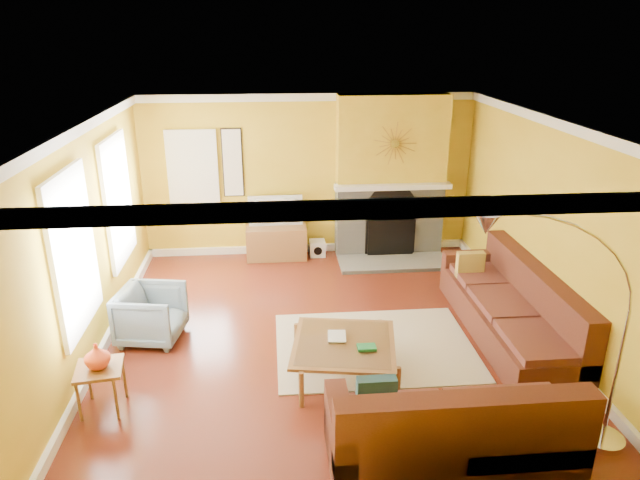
{
  "coord_description": "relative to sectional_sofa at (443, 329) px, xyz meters",
  "views": [
    {
      "loc": [
        -0.64,
        -6.3,
        3.7
      ],
      "look_at": [
        -0.04,
        0.4,
        1.17
      ],
      "focal_mm": 32.0,
      "sensor_mm": 36.0,
      "label": 1
    }
  ],
  "objects": [
    {
      "name": "book",
      "position": [
        -1.33,
        -0.06,
        0.0
      ],
      "size": [
        0.22,
        0.29,
        0.03
      ],
      "primitive_type": "imported",
      "rotation": [
        0.0,
        0.0,
        -0.09
      ],
      "color": "white",
      "rests_on": "coffee_table"
    },
    {
      "name": "window_left_near",
      "position": [
        -4.0,
        2.0,
        1.05
      ],
      "size": [
        0.06,
        1.22,
        1.72
      ],
      "primitive_type": "cube",
      "color": "white",
      "rests_on": "wall_left"
    },
    {
      "name": "baseboard",
      "position": [
        -1.28,
        0.7,
        -0.39
      ],
      "size": [
        5.5,
        6.0,
        0.12
      ],
      "primitive_type": null,
      "color": "white",
      "rests_on": "floor"
    },
    {
      "name": "sunburst",
      "position": [
        0.07,
        3.27,
        1.5
      ],
      "size": [
        0.7,
        0.04,
        0.7
      ],
      "primitive_type": null,
      "color": "olive",
      "rests_on": "fireplace"
    },
    {
      "name": "armchair",
      "position": [
        -3.45,
        0.86,
        -0.11
      ],
      "size": [
        0.87,
        0.85,
        0.69
      ],
      "primitive_type": "imported",
      "rotation": [
        0.0,
        0.0,
        1.4
      ],
      "color": "slate",
      "rests_on": "floor"
    },
    {
      "name": "fireplace",
      "position": [
        0.07,
        3.5,
        0.9
      ],
      "size": [
        1.8,
        0.4,
        2.7
      ],
      "primitive_type": null,
      "color": "gray",
      "rests_on": "floor"
    },
    {
      "name": "window_left_far",
      "position": [
        -4.0,
        0.1,
        1.05
      ],
      "size": [
        0.06,
        1.22,
        1.72
      ],
      "primitive_type": "cube",
      "color": "white",
      "rests_on": "wall_left"
    },
    {
      "name": "ceiling",
      "position": [
        -1.28,
        0.7,
        2.26
      ],
      "size": [
        5.5,
        6.0,
        0.02
      ],
      "primitive_type": "cube",
      "color": "white",
      "rests_on": "ground"
    },
    {
      "name": "tv",
      "position": [
        -1.85,
        3.43,
        0.36
      ],
      "size": [
        0.91,
        0.14,
        0.52
      ],
      "primitive_type": "imported",
      "rotation": [
        0.0,
        0.0,
        3.16
      ],
      "color": "black",
      "rests_on": "media_console"
    },
    {
      "name": "side_table",
      "position": [
        -3.69,
        -0.53,
        -0.2
      ],
      "size": [
        0.51,
        0.51,
        0.5
      ],
      "primitive_type": null,
      "rotation": [
        0.0,
        0.0,
        0.14
      ],
      "color": "brown",
      "rests_on": "floor"
    },
    {
      "name": "subwoofer",
      "position": [
        -1.15,
        3.47,
        -0.32
      ],
      "size": [
        0.26,
        0.26,
        0.26
      ],
      "primitive_type": "cube",
      "color": "white",
      "rests_on": "floor"
    },
    {
      "name": "wall_back",
      "position": [
        -1.28,
        3.71,
        0.9
      ],
      "size": [
        5.5,
        0.02,
        2.7
      ],
      "primitive_type": "cube",
      "color": "gold",
      "rests_on": "ground"
    },
    {
      "name": "wall_art",
      "position": [
        -2.53,
        3.67,
        1.15
      ],
      "size": [
        0.34,
        0.04,
        1.14
      ],
      "primitive_type": "cube",
      "color": "white",
      "rests_on": "wall_back"
    },
    {
      "name": "wall_right",
      "position": [
        1.48,
        0.7,
        0.9
      ],
      "size": [
        0.02,
        6.0,
        2.7
      ],
      "primitive_type": "cube",
      "color": "gold",
      "rests_on": "ground"
    },
    {
      "name": "window_back",
      "position": [
        -3.18,
        3.66,
        1.1
      ],
      "size": [
        0.82,
        0.06,
        1.22
      ],
      "primitive_type": "cube",
      "color": "white",
      "rests_on": "wall_back"
    },
    {
      "name": "media_console",
      "position": [
        -1.85,
        3.43,
        -0.17
      ],
      "size": [
        1.01,
        0.45,
        0.55
      ],
      "primitive_type": "cube",
      "color": "brown",
      "rests_on": "floor"
    },
    {
      "name": "wall_left",
      "position": [
        -4.04,
        0.7,
        0.9
      ],
      "size": [
        0.02,
        6.0,
        2.7
      ],
      "primitive_type": "cube",
      "color": "gold",
      "rests_on": "ground"
    },
    {
      "name": "crown_molding",
      "position": [
        -1.28,
        0.7,
        2.19
      ],
      "size": [
        5.5,
        6.0,
        0.12
      ],
      "primitive_type": null,
      "color": "white",
      "rests_on": "ceiling"
    },
    {
      "name": "rug",
      "position": [
        -0.7,
        0.42,
        -0.44
      ],
      "size": [
        2.4,
        1.8,
        0.02
      ],
      "primitive_type": "cube",
      "color": "beige",
      "rests_on": "floor"
    },
    {
      "name": "coffee_table",
      "position": [
        -1.16,
        -0.17,
        -0.23
      ],
      "size": [
        1.29,
        1.29,
        0.44
      ],
      "primitive_type": null,
      "rotation": [
        0.0,
        0.0,
        -0.17
      ],
      "color": "white",
      "rests_on": "floor"
    },
    {
      "name": "vase",
      "position": [
        -3.69,
        -0.53,
        0.18
      ],
      "size": [
        0.32,
        0.32,
        0.27
      ],
      "primitive_type": "imported",
      "rotation": [
        0.0,
        0.0,
        -0.33
      ],
      "color": "#E64A27",
      "rests_on": "side_table"
    },
    {
      "name": "mantel",
      "position": [
        0.07,
        3.26,
        0.8
      ],
      "size": [
        1.92,
        0.22,
        0.08
      ],
      "primitive_type": "cube",
      "color": "white",
      "rests_on": "fireplace"
    },
    {
      "name": "hearth",
      "position": [
        0.07,
        2.95,
        -0.42
      ],
      "size": [
        1.8,
        0.7,
        0.06
      ],
      "primitive_type": "cube",
      "color": "gray",
      "rests_on": "floor"
    },
    {
      "name": "wall_front",
      "position": [
        -1.28,
        -2.31,
        0.9
      ],
      "size": [
        5.5,
        0.02,
        2.7
      ],
      "primitive_type": "cube",
      "color": "gold",
      "rests_on": "ground"
    },
    {
      "name": "floor",
      "position": [
        -1.28,
        0.7,
        -0.46
      ],
      "size": [
        5.5,
        6.0,
        0.02
      ],
      "primitive_type": "cube",
      "color": "maroon",
      "rests_on": "ground"
    },
    {
      "name": "sectional_sofa",
      "position": [
        0.0,
        0.0,
        0.0
      ],
      "size": [
        2.95,
        3.99,
        0.9
      ],
      "primitive_type": null,
      "color": "#53251A",
      "rests_on": "floor"
    },
    {
      "name": "arc_lamp",
      "position": [
        0.52,
        -1.46,
        0.71
      ],
      "size": [
        1.46,
        0.36,
        2.32
      ],
      "primitive_type": null,
      "color": "silver",
      "rests_on": "floor"
    }
  ]
}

